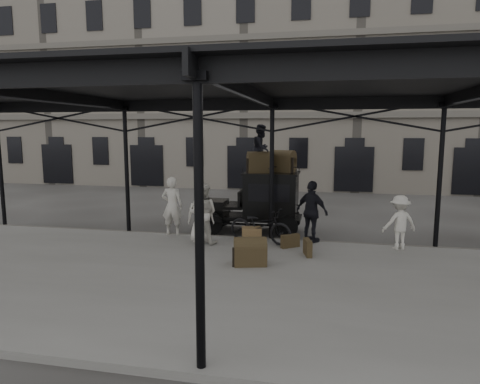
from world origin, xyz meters
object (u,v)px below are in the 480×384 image
at_px(porter_official, 312,212).
at_px(steamer_trunk_roof_near, 259,164).
at_px(porter_left, 172,206).
at_px(taxi, 262,199).
at_px(bicycle, 260,225).
at_px(steamer_trunk_platform, 250,253).

height_order(porter_official, steamer_trunk_roof_near, steamer_trunk_roof_near).
bearing_deg(steamer_trunk_roof_near, porter_left, -175.63).
xyz_separation_m(taxi, porter_left, (-2.81, -1.52, -0.07)).
bearing_deg(porter_left, taxi, -152.56).
bearing_deg(porter_official, steamer_trunk_roof_near, -1.04).
relative_size(bicycle, steamer_trunk_platform, 2.48).
distance_m(porter_left, bicycle, 3.11).
bearing_deg(porter_official, taxi, -7.15).
distance_m(taxi, porter_official, 2.36).
relative_size(porter_left, steamer_trunk_roof_near, 2.36).
xyz_separation_m(taxi, steamer_trunk_roof_near, (-0.08, -0.25, 1.28)).
height_order(porter_left, bicycle, porter_left).
distance_m(taxi, steamer_trunk_roof_near, 1.31).
height_order(bicycle, steamer_trunk_platform, bicycle).
relative_size(taxi, porter_left, 1.86).
height_order(steamer_trunk_roof_near, steamer_trunk_platform, steamer_trunk_roof_near).
bearing_deg(porter_official, porter_left, 33.16).
bearing_deg(steamer_trunk_platform, taxi, 79.13).
bearing_deg(taxi, bicycle, -83.09).
xyz_separation_m(porter_official, steamer_trunk_platform, (-1.47, -2.67, -0.66)).
relative_size(porter_left, bicycle, 0.94).
xyz_separation_m(porter_left, porter_official, (4.61, 0.00, -0.01)).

